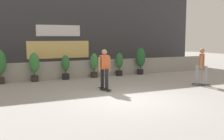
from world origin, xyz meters
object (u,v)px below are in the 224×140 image
potted_plant_2 (66,66)px  skater_by_wall_left (202,65)px  potted_plant_1 (34,65)px  skater_far_left (104,68)px  potted_plant_0 (0,64)px  potted_plant_5 (140,59)px  potted_plant_3 (94,64)px  potted_plant_4 (119,63)px

potted_plant_2 → skater_by_wall_left: skater_by_wall_left is taller
potted_plant_1 → skater_far_left: skater_far_left is taller
potted_plant_0 → potted_plant_5: bearing=0.0°
potted_plant_1 → potted_plant_2: (1.58, 0.00, -0.13)m
potted_plant_1 → skater_by_wall_left: skater_by_wall_left is taller
potted_plant_3 → potted_plant_5: size_ratio=0.84×
potted_plant_5 → skater_far_left: 5.26m
potted_plant_3 → skater_far_left: bearing=-105.0°
potted_plant_3 → potted_plant_4: size_ratio=1.01×
potted_plant_2 → skater_by_wall_left: size_ratio=0.76×
potted_plant_5 → skater_by_wall_left: bearing=-83.0°
skater_far_left → potted_plant_2: bearing=100.3°
potted_plant_4 → skater_far_left: bearing=-125.0°
potted_plant_3 → skater_by_wall_left: (3.47, -4.41, 0.20)m
potted_plant_3 → potted_plant_4: 1.53m
potted_plant_1 → skater_by_wall_left: 7.98m
potted_plant_2 → potted_plant_4: (3.13, -0.00, 0.02)m
potted_plant_2 → potted_plant_4: potted_plant_4 is taller
skater_by_wall_left → skater_far_left: same height
potted_plant_0 → potted_plant_5: size_ratio=1.02×
potted_plant_0 → skater_by_wall_left: bearing=-28.2°
potted_plant_1 → skater_by_wall_left: bearing=-33.6°
potted_plant_2 → potted_plant_3: bearing=0.0°
potted_plant_2 → skater_by_wall_left: bearing=-41.0°
skater_far_left → potted_plant_1: bearing=122.0°
potted_plant_2 → potted_plant_5: (4.52, 0.00, 0.22)m
potted_plant_4 → potted_plant_5: potted_plant_5 is taller
potted_plant_3 → skater_by_wall_left: 5.61m
potted_plant_3 → skater_far_left: skater_far_left is taller
skater_far_left → potted_plant_5: bearing=42.5°
potted_plant_1 → potted_plant_2: size_ratio=1.13×
potted_plant_0 → potted_plant_1: 1.58m
potted_plant_0 → skater_far_left: 5.20m
potted_plant_4 → skater_far_left: 4.34m
potted_plant_1 → potted_plant_4: potted_plant_1 is taller
skater_by_wall_left → potted_plant_1: bearing=146.4°
potted_plant_1 → potted_plant_2: bearing=0.0°
potted_plant_2 → potted_plant_3: 1.59m
potted_plant_4 → potted_plant_5: bearing=0.0°
potted_plant_2 → potted_plant_1: bearing=180.0°
potted_plant_1 → potted_plant_3: (3.17, 0.00, -0.09)m
potted_plant_1 → potted_plant_4: 4.71m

